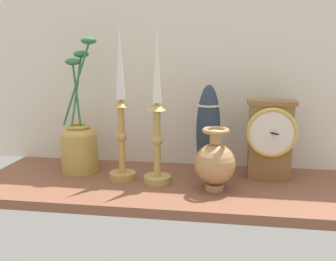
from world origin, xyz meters
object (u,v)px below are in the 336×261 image
(candlestick_tall_center, at_px, (157,124))
(brass_vase_jar, at_px, (79,143))
(candlestick_tall_left, at_px, (121,121))
(tall_ceramic_vase, at_px, (208,131))
(brass_vase_bulbous, at_px, (215,162))
(mantel_clock, at_px, (270,138))

(candlestick_tall_center, xyz_separation_m, brass_vase_jar, (-0.24, 0.06, -0.07))
(candlestick_tall_left, bearing_deg, candlestick_tall_center, -8.61)
(tall_ceramic_vase, bearing_deg, candlestick_tall_left, -165.82)
(brass_vase_bulbous, height_order, tall_ceramic_vase, tall_ceramic_vase)
(candlestick_tall_center, xyz_separation_m, brass_vase_bulbous, (0.15, -0.03, -0.09))
(candlestick_tall_center, xyz_separation_m, tall_ceramic_vase, (0.13, 0.07, -0.03))
(mantel_clock, distance_m, tall_ceramic_vase, 0.17)
(mantel_clock, distance_m, candlestick_tall_left, 0.40)
(candlestick_tall_center, height_order, tall_ceramic_vase, candlestick_tall_center)
(candlestick_tall_center, relative_size, tall_ceramic_vase, 1.59)
(mantel_clock, xyz_separation_m, tall_ceramic_vase, (-0.17, -0.01, 0.02))
(brass_vase_bulbous, distance_m, brass_vase_jar, 0.40)
(candlestick_tall_center, height_order, brass_vase_bulbous, candlestick_tall_center)
(brass_vase_bulbous, bearing_deg, candlestick_tall_left, 169.39)
(brass_vase_jar, distance_m, tall_ceramic_vase, 0.37)
(candlestick_tall_center, height_order, brass_vase_jar, candlestick_tall_center)
(candlestick_tall_left, relative_size, brass_vase_bulbous, 2.59)
(mantel_clock, relative_size, candlestick_tall_center, 0.53)
(candlestick_tall_left, relative_size, tall_ceramic_vase, 1.60)
(tall_ceramic_vase, bearing_deg, mantel_clock, 2.16)
(candlestick_tall_center, bearing_deg, tall_ceramic_vase, 29.47)
(candlestick_tall_left, height_order, tall_ceramic_vase, candlestick_tall_left)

